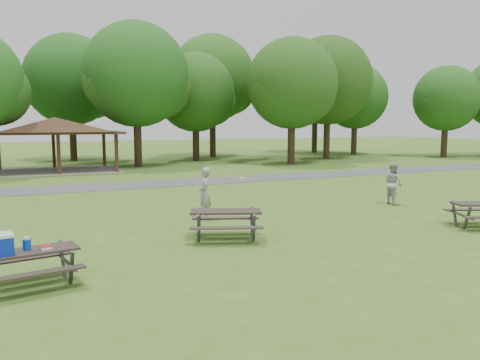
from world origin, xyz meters
name	(u,v)px	position (x,y,z in m)	size (l,w,h in m)	color
ground	(268,244)	(0.00, 0.00, 0.00)	(160.00, 160.00, 0.00)	#3A601B
asphalt_path	(147,184)	(0.00, 14.00, 0.01)	(120.00, 3.20, 0.02)	#424244
pavilion	(55,127)	(-4.00, 24.00, 3.06)	(8.60, 7.01, 3.76)	#342113
tree_row_e	(137,78)	(2.10, 25.03, 6.78)	(8.40, 8.00, 11.02)	black
tree_row_f	(196,95)	(8.09, 28.53, 5.84)	(7.35, 7.00, 9.55)	black
tree_row_g	(293,86)	(14.09, 22.03, 6.33)	(7.77, 7.40, 10.25)	black
tree_row_h	(329,83)	(20.10, 25.53, 7.03)	(8.61, 8.20, 11.37)	#2F2215
tree_row_i	(356,99)	(26.08, 29.03, 5.91)	(7.14, 6.80, 9.52)	#322116
tree_row_j	(447,100)	(32.08, 22.53, 5.56)	(6.72, 6.40, 8.96)	#311E15
tree_deep_b	(72,83)	(-1.90, 33.03, 6.89)	(8.40, 8.00, 11.13)	black
tree_deep_c	(213,81)	(11.10, 32.03, 7.44)	(8.82, 8.40, 11.90)	#312115
tree_deep_d	(316,90)	(24.10, 33.53, 7.03)	(8.40, 8.00, 11.27)	black
picnic_table_near	(21,254)	(-6.22, -1.07, 0.73)	(2.04, 1.74, 1.28)	black
picnic_table_middle	(226,217)	(-0.86, 0.95, 0.65)	(2.48, 2.26, 0.88)	#2B221F
frisbee_in_flight	(242,178)	(0.98, 3.80, 1.40)	(0.34, 0.34, 0.02)	yellow
frisbee_thrower	(205,193)	(-0.42, 3.86, 0.92)	(0.67, 0.44, 1.83)	gray
frisbee_catcher	(393,183)	(7.77, 3.50, 0.86)	(0.84, 0.65, 1.73)	#ADADB0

